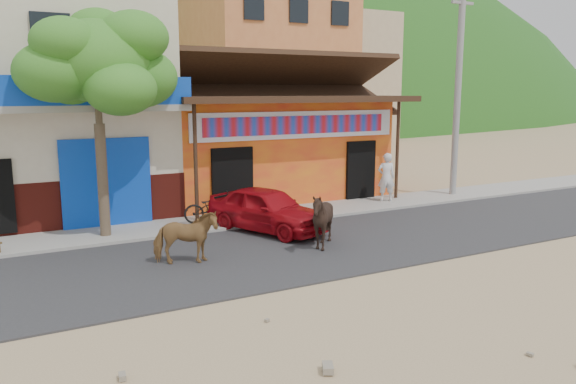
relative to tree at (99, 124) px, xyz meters
name	(u,v)px	position (x,y,z in m)	size (l,w,h in m)	color
ground	(372,274)	(4.60, -5.80, -3.12)	(120.00, 120.00, 0.00)	#9E825B
road	(314,246)	(4.60, -3.30, -3.10)	(60.00, 5.00, 0.04)	#28282B
sidewalk	(257,218)	(4.60, 0.20, -3.06)	(60.00, 2.00, 0.12)	gray
dance_club	(259,148)	(6.60, 4.20, -1.32)	(8.00, 6.00, 3.60)	orange
cafe_building	(45,106)	(-0.90, 4.20, 0.38)	(7.00, 6.00, 7.00)	beige
apartment_front	(264,59)	(13.60, 18.20, 2.88)	(9.00, 9.00, 12.00)	#CC723F
apartment_rear	(332,78)	(22.60, 24.20, 1.88)	(8.00, 8.00, 10.00)	tan
hillside	(42,27)	(4.60, 64.20, 8.88)	(100.00, 40.00, 24.00)	#194C14
tree	(99,124)	(0.00, 0.00, 0.00)	(3.00, 3.00, 6.00)	#2D721E
utility_pole	(458,87)	(12.80, 0.20, 1.00)	(0.24, 0.24, 8.00)	gray
cow_tan	(185,238)	(1.20, -3.26, -2.46)	(0.67, 1.46, 1.23)	olive
cow_dark	(322,220)	(4.63, -3.62, -2.35)	(1.18, 1.33, 1.46)	black
red_car	(267,209)	(4.20, -1.36, -2.45)	(1.49, 3.71, 1.26)	#A50B14
scooter	(213,208)	(3.10, 0.01, -2.55)	(0.60, 1.72, 0.90)	black
pedestrian	(386,177)	(9.67, 0.26, -2.14)	(0.62, 0.41, 1.71)	silver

